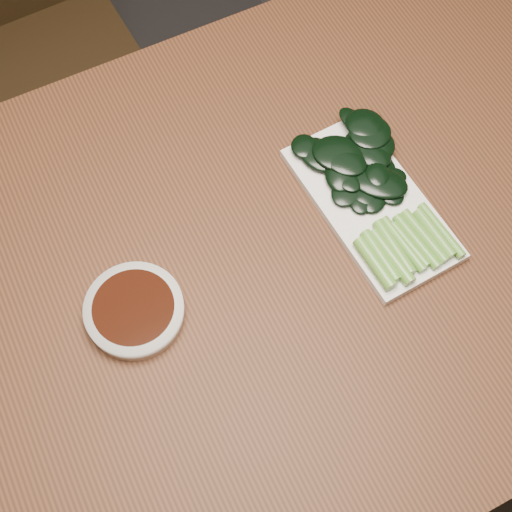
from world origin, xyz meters
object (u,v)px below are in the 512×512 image
at_px(table, 258,280).
at_px(gai_lan, 369,182).
at_px(serving_plate, 371,204).
at_px(chair_far, 29,35).
at_px(sauce_bowl, 135,310).

bearing_deg(table, gai_lan, 8.02).
height_order(table, serving_plate, serving_plate).
relative_size(chair_far, gai_lan, 3.24).
relative_size(table, serving_plate, 5.17).
relative_size(table, chair_far, 1.57).
xyz_separation_m(sauce_bowl, serving_plate, (0.35, 0.00, -0.01)).
xyz_separation_m(table, gai_lan, (0.18, 0.03, 0.10)).
xyz_separation_m(chair_far, gai_lan, (0.31, -0.75, 0.29)).
bearing_deg(chair_far, sauce_bowl, -95.58).
bearing_deg(table, serving_plate, 0.83).
bearing_deg(sauce_bowl, table, -0.01).
distance_m(table, sauce_bowl, 0.19).
bearing_deg(gai_lan, table, -171.98).
bearing_deg(serving_plate, table, -179.17).
bearing_deg(serving_plate, chair_far, 111.78).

